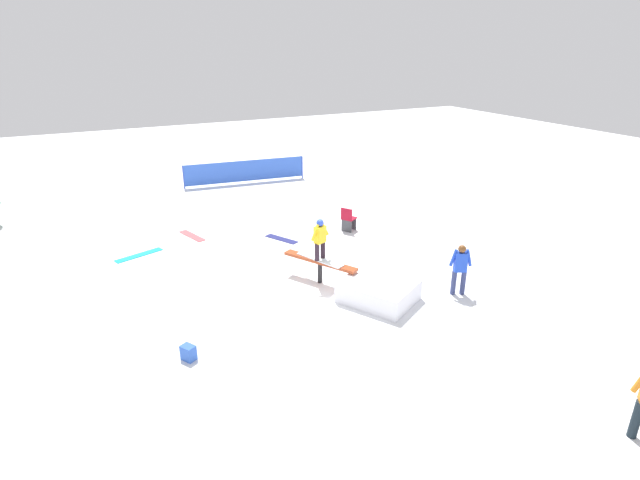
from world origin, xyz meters
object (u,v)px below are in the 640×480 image
(rail_feature, at_px, (320,263))
(folding_chair, at_px, (348,220))
(bystander_blue, at_px, (460,267))
(backpack_on_snow, at_px, (188,353))
(loose_snowboard_coral, at_px, (192,236))
(main_rider_on_rail, at_px, (320,241))
(loose_snowboard_cyan, at_px, (139,255))
(loose_snowboard_navy, at_px, (281,239))

(rail_feature, relative_size, folding_chair, 2.47)
(bystander_blue, distance_m, backpack_on_snow, 7.22)
(loose_snowboard_coral, distance_m, folding_chair, 5.55)
(folding_chair, bearing_deg, loose_snowboard_coral, 37.14)
(main_rider_on_rail, bearing_deg, backpack_on_snow, 93.43)
(rail_feature, bearing_deg, loose_snowboard_cyan, 16.53)
(bystander_blue, height_order, loose_snowboard_navy, bystander_blue)
(loose_snowboard_navy, relative_size, backpack_on_snow, 3.73)
(rail_feature, distance_m, loose_snowboard_navy, 3.58)
(rail_feature, bearing_deg, loose_snowboard_coral, -3.95)
(loose_snowboard_cyan, bearing_deg, rail_feature, 116.62)
(main_rider_on_rail, height_order, folding_chair, main_rider_on_rail)
(loose_snowboard_navy, height_order, folding_chair, folding_chair)
(folding_chair, bearing_deg, backpack_on_snow, 95.33)
(bystander_blue, bearing_deg, folding_chair, -60.41)
(bystander_blue, bearing_deg, rail_feature, -10.37)
(folding_chair, relative_size, backpack_on_snow, 2.59)
(rail_feature, height_order, loose_snowboard_navy, rail_feature)
(loose_snowboard_coral, xyz_separation_m, folding_chair, (-1.98, -5.17, 0.40))
(main_rider_on_rail, bearing_deg, loose_snowboard_coral, 2.40)
(loose_snowboard_cyan, height_order, folding_chair, folding_chair)
(rail_feature, xyz_separation_m, loose_snowboard_coral, (5.20, 2.42, -0.58))
(bystander_blue, distance_m, loose_snowboard_coral, 9.29)
(loose_snowboard_cyan, xyz_separation_m, backpack_on_snow, (-6.30, -0.16, 0.16))
(rail_feature, distance_m, loose_snowboard_coral, 5.77)
(loose_snowboard_cyan, height_order, loose_snowboard_coral, same)
(bystander_blue, bearing_deg, main_rider_on_rail, -10.37)
(folding_chair, bearing_deg, rail_feature, 107.69)
(loose_snowboard_navy, distance_m, backpack_on_snow, 7.12)
(main_rider_on_rail, bearing_deg, loose_snowboard_cyan, 22.88)
(loose_snowboard_cyan, relative_size, loose_snowboard_navy, 1.20)
(bystander_blue, xyz_separation_m, loose_snowboard_navy, (5.81, 2.75, -0.79))
(rail_feature, distance_m, main_rider_on_rail, 0.67)
(backpack_on_snow, bearing_deg, main_rider_on_rail, -94.66)
(loose_snowboard_coral, bearing_deg, rail_feature, 7.39)
(rail_feature, bearing_deg, folding_chair, -69.30)
(folding_chair, bearing_deg, loose_snowboard_cyan, 49.71)
(loose_snowboard_navy, xyz_separation_m, backpack_on_snow, (-5.56, 4.44, 0.16))
(bystander_blue, height_order, folding_chair, bystander_blue)
(rail_feature, relative_size, backpack_on_snow, 6.39)
(rail_feature, relative_size, loose_snowboard_cyan, 1.42)
(main_rider_on_rail, relative_size, backpack_on_snow, 4.48)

